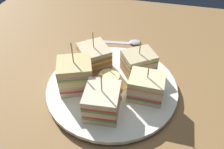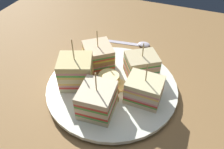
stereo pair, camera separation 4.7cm
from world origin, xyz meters
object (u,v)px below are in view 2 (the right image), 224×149
spoon (135,44)px  plate (112,87)px  sandwich_wedge_0 (98,56)px  sandwich_wedge_4 (141,65)px  sandwich_wedge_3 (144,90)px  sandwich_wedge_1 (76,72)px  chip_pile (112,80)px  sandwich_wedge_2 (98,100)px

spoon → plate: bearing=-96.7°
sandwich_wedge_0 → sandwich_wedge_4: size_ratio=1.08×
sandwich_wedge_3 → plate: bearing=-10.6°
sandwich_wedge_1 → chip_pile: 7.86cm
sandwich_wedge_1 → chip_pile: size_ratio=1.43×
sandwich_wedge_1 → sandwich_wedge_2: 9.16cm
sandwich_wedge_2 → sandwich_wedge_4: (4.56, 13.61, -0.32)cm
chip_pile → spoon: (-0.44, 19.40, -2.86)cm
plate → sandwich_wedge_2: sandwich_wedge_2 is taller
plate → chip_pile: (0.08, -0.26, 2.27)cm
sandwich_wedge_3 → sandwich_wedge_0: bearing=-26.5°
sandwich_wedge_0 → sandwich_wedge_1: sandwich_wedge_1 is taller
spoon → sandwich_wedge_3: bearing=-76.9°
sandwich_wedge_2 → chip_pile: sandwich_wedge_2 is taller
plate → sandwich_wedge_3: (7.50, -1.52, 3.24)cm
plate → sandwich_wedge_3: sandwich_wedge_3 is taller
sandwich_wedge_0 → sandwich_wedge_4: bearing=55.1°
sandwich_wedge_0 → sandwich_wedge_3: bearing=23.7°
sandwich_wedge_4 → plate: bearing=17.0°
sandwich_wedge_0 → sandwich_wedge_2: bearing=-14.7°
sandwich_wedge_0 → spoon: size_ratio=0.60×
sandwich_wedge_4 → chip_pile: 7.85cm
sandwich_wedge_2 → sandwich_wedge_3: sandwich_wedge_2 is taller
sandwich_wedge_4 → spoon: 14.63cm
plate → spoon: (-0.35, 19.15, -0.59)cm
sandwich_wedge_0 → sandwich_wedge_4: (10.36, 0.72, -0.21)cm
sandwich_wedge_0 → sandwich_wedge_3: 14.72cm
chip_pile → sandwich_wedge_3: bearing=-9.7°
plate → sandwich_wedge_3: 8.31cm
sandwich_wedge_3 → sandwich_wedge_4: bearing=-69.2°
sandwich_wedge_3 → spoon: bearing=-68.3°
sandwich_wedge_4 → sandwich_wedge_0: bearing=-30.3°
sandwich_wedge_3 → sandwich_wedge_4: 7.97cm
plate → sandwich_wedge_1: 8.64cm
sandwich_wedge_2 → spoon: bearing=-3.6°
plate → chip_pile: 2.28cm
sandwich_wedge_3 → sandwich_wedge_2: bearing=41.0°
sandwich_wedge_1 → chip_pile: sandwich_wedge_1 is taller
sandwich_wedge_1 → sandwich_wedge_3: (14.77, 0.89, -0.77)cm
sandwich_wedge_1 → plate: bearing=-3.0°
sandwich_wedge_4 → sandwich_wedge_1: bearing=0.5°
spoon → sandwich_wedge_4: bearing=-76.4°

